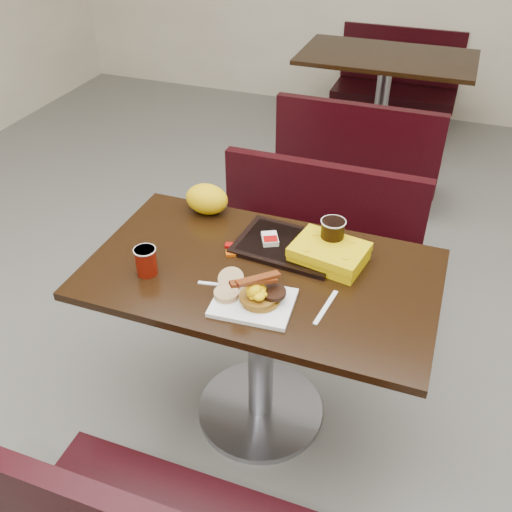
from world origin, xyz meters
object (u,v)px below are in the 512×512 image
(platter, at_px, (253,303))
(bench_near_n, at_px, (310,251))
(pancake_stack, at_px, (260,297))
(fork, at_px, (212,284))
(clamshell, at_px, (329,254))
(hashbrown_sleeve_left, at_px, (270,239))
(bench_far_n, at_px, (395,79))
(coffee_cup_far, at_px, (332,235))
(bench_far_s, at_px, (361,148))
(tray, at_px, (288,246))
(paper_bag, at_px, (207,199))
(knife, at_px, (326,307))
(table_near, at_px, (261,348))
(table_far, at_px, (381,107))
(coffee_cup_near, at_px, (146,261))

(platter, bearing_deg, bench_near_n, 88.02)
(pancake_stack, xyz_separation_m, fork, (-0.18, 0.04, -0.03))
(clamshell, bearing_deg, hashbrown_sleeve_left, -175.76)
(bench_far_n, xyz_separation_m, fork, (-0.13, -3.43, 0.39))
(coffee_cup_far, bearing_deg, fork, -135.71)
(bench_near_n, bearing_deg, bench_far_s, 90.00)
(pancake_stack, xyz_separation_m, hashbrown_sleeve_left, (-0.08, 0.32, -0.00))
(tray, distance_m, paper_bag, 0.40)
(pancake_stack, distance_m, knife, 0.21)
(hashbrown_sleeve_left, bearing_deg, bench_far_s, 62.57)
(fork, height_order, paper_bag, paper_bag)
(table_near, bearing_deg, hashbrown_sleeve_left, 98.27)
(table_far, height_order, bench_far_n, table_far)
(pancake_stack, bearing_deg, platter, -156.61)
(coffee_cup_far, bearing_deg, table_far, 94.68)
(pancake_stack, bearing_deg, tray, 91.84)
(pancake_stack, distance_m, tray, 0.33)
(pancake_stack, height_order, paper_bag, paper_bag)
(pancake_stack, bearing_deg, bench_far_s, 91.56)
(coffee_cup_far, relative_size, paper_bag, 0.66)
(paper_bag, bearing_deg, bench_near_n, 51.37)
(table_near, bearing_deg, fork, -135.01)
(coffee_cup_near, relative_size, fork, 0.73)
(bench_near_n, height_order, bench_far_n, same)
(fork, bearing_deg, coffee_cup_near, 174.54)
(tray, bearing_deg, paper_bag, 166.38)
(pancake_stack, relative_size, fork, 0.92)
(knife, bearing_deg, clamshell, -160.12)
(platter, distance_m, tray, 0.34)
(table_far, distance_m, bench_far_n, 0.70)
(table_near, height_order, hashbrown_sleeve_left, hashbrown_sleeve_left)
(bench_near_n, distance_m, pancake_stack, 0.96)
(table_near, height_order, pancake_stack, pancake_stack)
(bench_far_s, bearing_deg, clamshell, -83.43)
(bench_far_s, xyz_separation_m, fork, (-0.13, -2.03, 0.39))
(coffee_cup_near, distance_m, clamshell, 0.63)
(coffee_cup_near, relative_size, coffee_cup_far, 0.87)
(tray, relative_size, clamshell, 1.49)
(table_far, distance_m, tray, 2.47)
(bench_far_s, bearing_deg, paper_bag, -101.56)
(table_near, xyz_separation_m, paper_bag, (-0.33, 0.29, 0.43))
(coffee_cup_near, bearing_deg, paper_bag, 85.89)
(hashbrown_sleeve_left, bearing_deg, knife, -70.39)
(coffee_cup_near, bearing_deg, bench_far_n, 84.02)
(bench_near_n, height_order, paper_bag, paper_bag)
(table_far, bearing_deg, bench_near_n, -90.00)
(table_near, bearing_deg, tray, 74.18)
(table_far, height_order, coffee_cup_near, coffee_cup_near)
(platter, distance_m, paper_bag, 0.59)
(pancake_stack, bearing_deg, table_near, 108.50)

